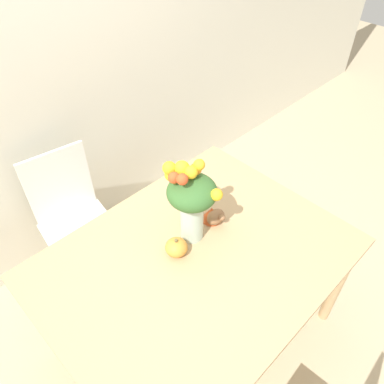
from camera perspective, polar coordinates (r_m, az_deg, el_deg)
name	(u,v)px	position (r m, az deg, el deg)	size (l,w,h in m)	color
ground_plane	(195,332)	(2.50, 0.49, -20.56)	(12.00, 12.00, 0.00)	tan
wall_back	(41,65)	(2.31, -21.98, 17.50)	(8.00, 0.06, 2.70)	silver
dining_table	(196,267)	(1.91, 0.61, -11.36)	(1.46, 1.12, 0.77)	tan
flower_vase	(191,199)	(1.74, -0.15, -1.11)	(0.24, 0.28, 0.45)	#B2CCBC
pumpkin	(176,247)	(1.82, -2.39, -8.41)	(0.11, 0.11, 0.10)	gold
turkey_figurine	(213,215)	(1.96, 3.29, -3.53)	(0.11, 0.14, 0.09)	#936642
dining_chair_near_window	(75,220)	(2.50, -17.43, -4.05)	(0.48, 0.48, 0.94)	white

